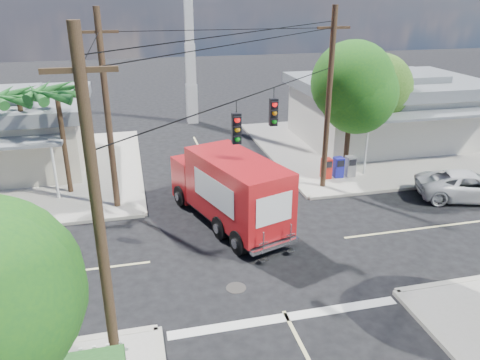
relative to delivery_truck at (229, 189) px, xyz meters
name	(u,v)px	position (x,y,z in m)	size (l,w,h in m)	color
ground	(252,249)	(0.37, -2.50, -1.61)	(120.00, 120.00, 0.00)	black
sidewalk_ne	(369,147)	(11.25, 8.38, -1.54)	(14.12, 14.12, 0.14)	#A09A90
sidewalk_nw	(13,175)	(-10.51, 8.38, -1.54)	(14.12, 14.12, 0.14)	#A09A90
road_markings	(262,269)	(0.37, -3.97, -1.61)	(32.00, 32.00, 0.01)	beige
building_ne	(387,108)	(12.87, 9.47, 0.71)	(11.80, 10.20, 4.50)	beige
radio_tower	(190,48)	(0.87, 17.50, 4.03)	(0.80, 0.80, 17.00)	silver
tree_ne_front	(352,90)	(7.58, 4.26, 3.15)	(4.21, 4.14, 6.66)	#422D1C
tree_ne_back	(375,90)	(10.18, 6.46, 2.57)	(3.77, 3.66, 5.82)	#422D1C
palm_nw_front	(57,95)	(-7.13, 5.00, 3.43)	(3.01, 3.08, 5.59)	#422D1C
palm_nw_back	(19,98)	(-9.13, 6.50, 3.06)	(3.01, 3.08, 5.19)	#422D1C
utility_poles	(202,128)	(-1.22, -0.89, 3.06)	(12.00, 10.68, 9.00)	#473321
vending_boxes	(338,167)	(6.87, 3.70, -0.92)	(1.90, 0.50, 1.10)	red
delivery_truck	(229,189)	(0.00, 0.00, 0.00)	(4.34, 7.63, 3.17)	black
parked_car	(469,186)	(12.01, -0.23, -0.92)	(2.29, 4.96, 1.38)	silver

